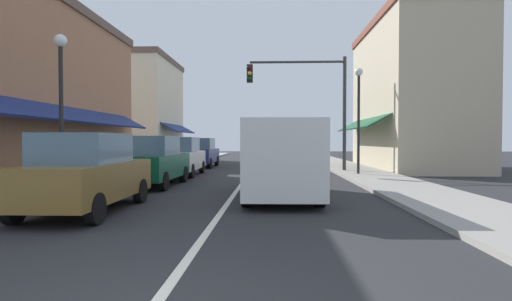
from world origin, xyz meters
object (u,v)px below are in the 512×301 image
parked_car_second_left (152,161)px  street_lamp_right_mid (359,104)px  van_in_lane (281,157)px  parked_car_third_left (180,157)px  parked_car_far_left (200,153)px  street_lamp_left_near (61,87)px  parked_car_nearest_left (85,173)px  traffic_signal_mast_arm (311,94)px

parked_car_second_left → street_lamp_right_mid: size_ratio=0.84×
van_in_lane → street_lamp_right_mid: street_lamp_right_mid is taller
van_in_lane → street_lamp_right_mid: (3.66, 6.91, 2.14)m
parked_car_second_left → street_lamp_right_mid: 9.49m
parked_car_third_left → parked_car_far_left: (-0.12, 5.91, 0.00)m
van_in_lane → street_lamp_left_near: bearing=179.8°
parked_car_far_left → street_lamp_right_mid: 10.45m
parked_car_third_left → van_in_lane: bearing=-57.4°
parked_car_far_left → van_in_lane: bearing=-69.7°
parked_car_nearest_left → van_in_lane: (4.42, 2.50, 0.27)m
parked_car_third_left → street_lamp_left_near: size_ratio=0.89×
street_lamp_left_near → street_lamp_right_mid: bearing=35.2°
parked_car_third_left → traffic_signal_mast_arm: 7.28m
parked_car_second_left → street_lamp_left_near: bearing=-122.3°
parked_car_nearest_left → street_lamp_left_near: (-1.85, 2.41, 2.26)m
parked_car_far_left → traffic_signal_mast_arm: (6.34, -3.77, 3.11)m
parked_car_nearest_left → traffic_signal_mast_arm: (6.13, 11.55, 3.11)m
traffic_signal_mast_arm → street_lamp_left_near: (-7.98, -9.14, -0.85)m
van_in_lane → street_lamp_left_near: (-6.26, -0.08, 1.99)m
parked_car_third_left → parked_car_second_left: bearing=-90.2°
parked_car_third_left → parked_car_far_left: 5.91m
parked_car_far_left → parked_car_second_left: bearing=-88.7°
parked_car_nearest_left → parked_car_second_left: 5.15m
traffic_signal_mast_arm → street_lamp_right_mid: bearing=-47.8°
van_in_lane → parked_car_far_left: bearing=108.9°
street_lamp_right_mid → parked_car_third_left: bearing=180.0°
van_in_lane → street_lamp_right_mid: bearing=61.2°
parked_car_third_left → street_lamp_right_mid: size_ratio=0.84×
parked_car_nearest_left → parked_car_third_left: bearing=89.6°
parked_car_third_left → van_in_lane: size_ratio=0.79×
parked_car_nearest_left → street_lamp_right_mid: street_lamp_right_mid is taller
parked_car_far_left → van_in_lane: 13.63m
street_lamp_left_near → street_lamp_right_mid: street_lamp_right_mid is taller
parked_car_far_left → van_in_lane: size_ratio=0.79×
parked_car_nearest_left → van_in_lane: 5.08m
parked_car_nearest_left → street_lamp_left_near: size_ratio=0.89×
parked_car_third_left → traffic_signal_mast_arm: (6.22, 2.14, 3.11)m
parked_car_second_left → parked_car_far_left: 10.17m
van_in_lane → traffic_signal_mast_arm: 9.64m
parked_car_nearest_left → van_in_lane: van_in_lane is taller
traffic_signal_mast_arm → van_in_lane: bearing=-100.7°
parked_car_nearest_left → van_in_lane: bearing=28.6°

